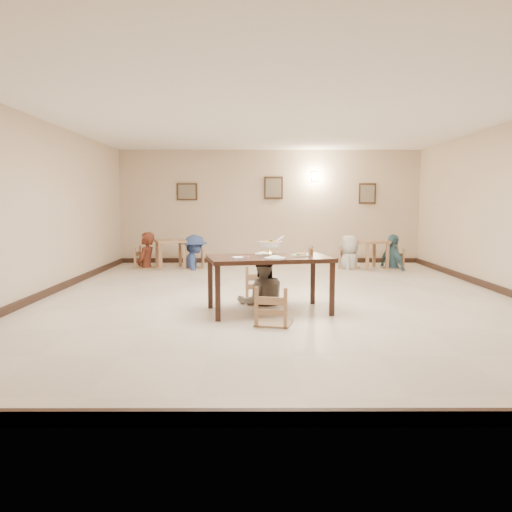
{
  "coord_description": "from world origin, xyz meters",
  "views": [
    {
      "loc": [
        -0.39,
        -8.39,
        1.58
      ],
      "look_at": [
        -0.38,
        -0.7,
        0.77
      ],
      "focal_mm": 35.0,
      "sensor_mm": 36.0,
      "label": 1
    }
  ],
  "objects_px": {
    "curry_warmer": "(270,244)",
    "bg_chair_rr": "(393,250)",
    "bg_table_left": "(171,245)",
    "bg_diner_a": "(146,232)",
    "bg_chair_rl": "(350,248)",
    "chair_far": "(261,270)",
    "bg_chair_ll": "(146,248)",
    "bg_diner_c": "(350,235)",
    "drink_glass": "(311,251)",
    "chair_near": "(274,288)",
    "bg_chair_lr": "(195,250)",
    "bg_table_right": "(371,246)",
    "main_diner": "(262,252)",
    "main_table": "(269,262)",
    "bg_diner_d": "(393,234)",
    "bg_diner_b": "(194,235)"
  },
  "relations": [
    {
      "from": "chair_far",
      "to": "bg_table_left",
      "type": "height_order",
      "value": "chair_far"
    },
    {
      "from": "chair_near",
      "to": "bg_diner_c",
      "type": "xyz_separation_m",
      "value": [
        2.07,
        5.68,
        0.33
      ]
    },
    {
      "from": "chair_far",
      "to": "bg_chair_rl",
      "type": "distance_m",
      "value": 4.73
    },
    {
      "from": "curry_warmer",
      "to": "bg_diner_a",
      "type": "relative_size",
      "value": 0.21
    },
    {
      "from": "main_diner",
      "to": "bg_chair_rl",
      "type": "bearing_deg",
      "value": -126.4
    },
    {
      "from": "main_diner",
      "to": "bg_diner_a",
      "type": "xyz_separation_m",
      "value": [
        -2.78,
        4.31,
        0.07
      ]
    },
    {
      "from": "bg_diner_a",
      "to": "bg_diner_d",
      "type": "distance_m",
      "value": 6.04
    },
    {
      "from": "chair_far",
      "to": "bg_chair_rr",
      "type": "xyz_separation_m",
      "value": [
        3.28,
        4.15,
        -0.05
      ]
    },
    {
      "from": "main_table",
      "to": "bg_table_left",
      "type": "relative_size",
      "value": 2.14
    },
    {
      "from": "bg_table_left",
      "to": "bg_diner_a",
      "type": "height_order",
      "value": "bg_diner_a"
    },
    {
      "from": "chair_near",
      "to": "drink_glass",
      "type": "relative_size",
      "value": 6.92
    },
    {
      "from": "main_diner",
      "to": "bg_diner_c",
      "type": "distance_m",
      "value": 4.83
    },
    {
      "from": "bg_chair_rr",
      "to": "bg_diner_c",
      "type": "relative_size",
      "value": 0.57
    },
    {
      "from": "bg_chair_rl",
      "to": "bg_chair_rr",
      "type": "relative_size",
      "value": 1.1
    },
    {
      "from": "drink_glass",
      "to": "chair_near",
      "type": "bearing_deg",
      "value": -121.8
    },
    {
      "from": "bg_table_right",
      "to": "bg_diner_c",
      "type": "bearing_deg",
      "value": -178.2
    },
    {
      "from": "bg_chair_rr",
      "to": "bg_chair_rl",
      "type": "bearing_deg",
      "value": -99.87
    },
    {
      "from": "chair_near",
      "to": "bg_chair_rl",
      "type": "relative_size",
      "value": 0.95
    },
    {
      "from": "drink_glass",
      "to": "bg_diner_d",
      "type": "height_order",
      "value": "bg_diner_d"
    },
    {
      "from": "bg_chair_lr",
      "to": "bg_table_right",
      "type": "bearing_deg",
      "value": 77.43
    },
    {
      "from": "bg_diner_b",
      "to": "curry_warmer",
      "type": "bearing_deg",
      "value": -174.72
    },
    {
      "from": "curry_warmer",
      "to": "drink_glass",
      "type": "xyz_separation_m",
      "value": [
        0.61,
        0.18,
        -0.11
      ]
    },
    {
      "from": "bg_diner_a",
      "to": "bg_diner_c",
      "type": "height_order",
      "value": "bg_diner_a"
    },
    {
      "from": "bg_chair_rl",
      "to": "bg_diner_a",
      "type": "relative_size",
      "value": 0.58
    },
    {
      "from": "chair_near",
      "to": "bg_chair_rl",
      "type": "distance_m",
      "value": 6.05
    },
    {
      "from": "bg_diner_d",
      "to": "chair_far",
      "type": "bearing_deg",
      "value": 125.15
    },
    {
      "from": "bg_table_right",
      "to": "bg_chair_rl",
      "type": "relative_size",
      "value": 0.87
    },
    {
      "from": "main_table",
      "to": "bg_table_right",
      "type": "relative_size",
      "value": 2.14
    },
    {
      "from": "main_table",
      "to": "drink_glass",
      "type": "height_order",
      "value": "drink_glass"
    },
    {
      "from": "drink_glass",
      "to": "bg_table_right",
      "type": "height_order",
      "value": "drink_glass"
    },
    {
      "from": "bg_diner_c",
      "to": "bg_chair_rr",
      "type": "bearing_deg",
      "value": 105.39
    },
    {
      "from": "bg_diner_c",
      "to": "curry_warmer",
      "type": "bearing_deg",
      "value": -6.15
    },
    {
      "from": "bg_diner_a",
      "to": "main_diner",
      "type": "bearing_deg",
      "value": 43.29
    },
    {
      "from": "main_diner",
      "to": "bg_table_left",
      "type": "distance_m",
      "value": 4.88
    },
    {
      "from": "main_diner",
      "to": "drink_glass",
      "type": "bearing_deg",
      "value": 138.97
    },
    {
      "from": "chair_far",
      "to": "bg_chair_ll",
      "type": "bearing_deg",
      "value": 116.47
    },
    {
      "from": "bg_table_right",
      "to": "bg_diner_d",
      "type": "distance_m",
      "value": 0.6
    },
    {
      "from": "bg_chair_rr",
      "to": "bg_diner_d",
      "type": "xyz_separation_m",
      "value": [
        0.0,
        -0.0,
        0.38
      ]
    },
    {
      "from": "bg_table_right",
      "to": "bg_diner_c",
      "type": "height_order",
      "value": "bg_diner_c"
    },
    {
      "from": "main_diner",
      "to": "bg_table_right",
      "type": "xyz_separation_m",
      "value": [
        2.74,
        4.31,
        -0.27
      ]
    },
    {
      "from": "curry_warmer",
      "to": "bg_chair_rr",
      "type": "relative_size",
      "value": 0.41
    },
    {
      "from": "bg_diner_a",
      "to": "bg_diner_b",
      "type": "distance_m",
      "value": 1.19
    },
    {
      "from": "bg_chair_lr",
      "to": "bg_diner_c",
      "type": "height_order",
      "value": "bg_diner_c"
    },
    {
      "from": "bg_table_left",
      "to": "bg_chair_ll",
      "type": "xyz_separation_m",
      "value": [
        -0.59,
        -0.05,
        -0.06
      ]
    },
    {
      "from": "main_table",
      "to": "bg_diner_d",
      "type": "distance_m",
      "value": 5.84
    },
    {
      "from": "curry_warmer",
      "to": "chair_far",
      "type": "bearing_deg",
      "value": 100.1
    },
    {
      "from": "bg_diner_c",
      "to": "bg_table_left",
      "type": "bearing_deg",
      "value": -73.9
    },
    {
      "from": "bg_chair_ll",
      "to": "bg_chair_rr",
      "type": "bearing_deg",
      "value": -84.99
    },
    {
      "from": "bg_chair_ll",
      "to": "bg_chair_rr",
      "type": "xyz_separation_m",
      "value": [
        6.04,
        -0.04,
        -0.04
      ]
    },
    {
      "from": "chair_far",
      "to": "bg_chair_lr",
      "type": "xyz_separation_m",
      "value": [
        -1.57,
        4.2,
        -0.07
      ]
    }
  ]
}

